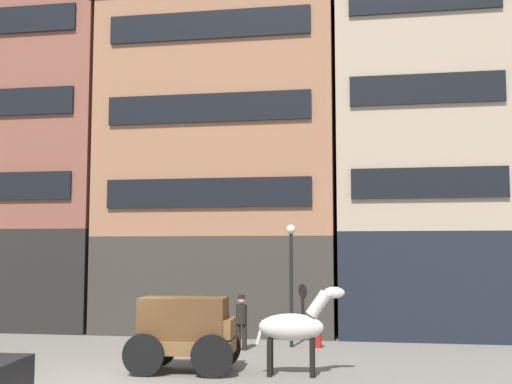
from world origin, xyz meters
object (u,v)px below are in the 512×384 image
at_px(cargo_wagon, 185,329).
at_px(pedestrian_officer, 241,320).
at_px(draft_horse, 295,326).
at_px(streetlamp_curbside, 291,267).
at_px(fire_hydrant_curbside, 318,335).

height_order(cargo_wagon, pedestrian_officer, cargo_wagon).
height_order(draft_horse, streetlamp_curbside, streetlamp_curbside).
bearing_deg(draft_horse, streetlamp_curbside, 97.36).
bearing_deg(draft_horse, cargo_wagon, -179.95).
distance_m(streetlamp_curbside, fire_hydrant_curbside, 2.41).
height_order(draft_horse, fire_hydrant_curbside, draft_horse).
bearing_deg(pedestrian_officer, fire_hydrant_curbside, 20.60).
xyz_separation_m(cargo_wagon, pedestrian_officer, (0.78, 3.93, -0.17)).
bearing_deg(streetlamp_curbside, cargo_wagon, -115.48).
height_order(pedestrian_officer, streetlamp_curbside, streetlamp_curbside).
xyz_separation_m(draft_horse, pedestrian_officer, (-2.17, 3.93, -0.29)).
relative_size(pedestrian_officer, streetlamp_curbside, 0.44).
xyz_separation_m(pedestrian_officer, fire_hydrant_curbside, (2.43, 0.91, -0.55)).
height_order(cargo_wagon, streetlamp_curbside, streetlamp_curbside).
bearing_deg(draft_horse, fire_hydrant_curbside, 86.90).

